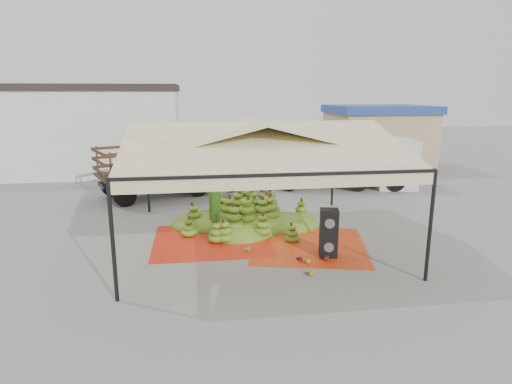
{
  "coord_description": "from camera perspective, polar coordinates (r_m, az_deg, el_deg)",
  "views": [
    {
      "loc": [
        -2.03,
        -13.88,
        4.93
      ],
      "look_at": [
        0.2,
        1.5,
        1.3
      ],
      "focal_mm": 30.0,
      "sensor_mm": 36.0,
      "label": 1
    }
  ],
  "objects": [
    {
      "name": "hand_yellow_a",
      "position": [
        12.04,
        6.8,
        -10.53
      ],
      "size": [
        0.52,
        0.43,
        0.22
      ],
      "primitive_type": "ellipsoid",
      "rotation": [
        0.0,
        0.0,
        0.07
      ],
      "color": "#BD8E25",
      "rests_on": "ground"
    },
    {
      "name": "building_white",
      "position": [
        29.08,
        -24.36,
        7.62
      ],
      "size": [
        14.3,
        6.3,
        5.4
      ],
      "color": "silver",
      "rests_on": "ground"
    },
    {
      "name": "hand_yellow_b",
      "position": [
        12.82,
        6.53,
        -9.09
      ],
      "size": [
        0.43,
        0.35,
        0.19
      ],
      "primitive_type": "ellipsoid",
      "rotation": [
        0.0,
        0.0,
        0.01
      ],
      "color": "gold",
      "rests_on": "ground"
    },
    {
      "name": "vendor",
      "position": [
        17.82,
        -4.59,
        -0.05
      ],
      "size": [
        0.73,
        0.59,
        1.75
      ],
      "primitive_type": "imported",
      "rotation": [
        0.0,
        0.0,
        2.84
      ],
      "color": "gray",
      "rests_on": "ground"
    },
    {
      "name": "hanging_bunches",
      "position": [
        15.62,
        0.19,
        4.64
      ],
      "size": [
        3.24,
        0.24,
        0.2
      ],
      "color": "#407217",
      "rests_on": "ground"
    },
    {
      "name": "hand_red_b",
      "position": [
        13.14,
        8.88,
        -8.54
      ],
      "size": [
        0.53,
        0.45,
        0.22
      ],
      "primitive_type": "ellipsoid",
      "rotation": [
        0.0,
        0.0,
        -0.13
      ],
      "color": "#562413",
      "rests_on": "ground"
    },
    {
      "name": "tarp_right",
      "position": [
        14.33,
        7.06,
        -7.05
      ],
      "size": [
        4.42,
        4.56,
        0.01
      ],
      "primitive_type": "cube",
      "rotation": [
        0.0,
        0.0,
        -0.23
      ],
      "color": "#CC4613",
      "rests_on": "ground"
    },
    {
      "name": "truck_right",
      "position": [
        23.2,
        12.26,
        4.5
      ],
      "size": [
        7.69,
        3.64,
        2.54
      ],
      "rotation": [
        0.0,
        0.0,
        -0.16
      ],
      "color": "#4E351A",
      "rests_on": "ground"
    },
    {
      "name": "hand_red_a",
      "position": [
        12.99,
        5.56,
        -8.79
      ],
      "size": [
        0.43,
        0.37,
        0.18
      ],
      "primitive_type": "ellipsoid",
      "rotation": [
        0.0,
        0.0,
        0.14
      ],
      "color": "#5D1815",
      "rests_on": "ground"
    },
    {
      "name": "banana_heap",
      "position": [
        16.12,
        -1.1,
        -2.35
      ],
      "size": [
        6.87,
        6.16,
        1.24
      ],
      "primitive_type": "ellipsoid",
      "rotation": [
        0.0,
        0.0,
        0.27
      ],
      "color": "#507017",
      "rests_on": "ground"
    },
    {
      "name": "ground",
      "position": [
        14.87,
        0.07,
        -6.22
      ],
      "size": [
        90.0,
        90.0,
        0.0
      ],
      "primitive_type": "plane",
      "color": "slate",
      "rests_on": "ground"
    },
    {
      "name": "banana_leaves",
      "position": [
        14.77,
        -4.96,
        -6.4
      ],
      "size": [
        0.96,
        1.36,
        3.7
      ],
      "primitive_type": null,
      "color": "#2C7C21",
      "rests_on": "ground"
    },
    {
      "name": "tarp_left",
      "position": [
        14.75,
        -5.93,
        -6.42
      ],
      "size": [
        3.9,
        3.71,
        0.01
      ],
      "primitive_type": "cube",
      "rotation": [
        0.0,
        0.0,
        0.0
      ],
      "color": "red",
      "rests_on": "ground"
    },
    {
      "name": "hand_green",
      "position": [
        13.75,
        -1.37,
        -7.41
      ],
      "size": [
        0.59,
        0.57,
        0.21
      ],
      "primitive_type": "ellipsoid",
      "rotation": [
        0.0,
        0.0,
        -0.63
      ],
      "color": "#356E17",
      "rests_on": "ground"
    },
    {
      "name": "building_tan",
      "position": [
        29.59,
        15.91,
        7.11
      ],
      "size": [
        6.3,
        5.3,
        4.1
      ],
      "color": "tan",
      "rests_on": "ground"
    },
    {
      "name": "speaker_stack",
      "position": [
        13.26,
        9.67,
        -5.41
      ],
      "size": [
        0.63,
        0.58,
        1.5
      ],
      "rotation": [
        0.0,
        0.0,
        -0.22
      ],
      "color": "black",
      "rests_on": "ground"
    },
    {
      "name": "truck_left",
      "position": [
        21.57,
        -9.88,
        3.94
      ],
      "size": [
        7.71,
        5.28,
        2.52
      ],
      "rotation": [
        0.0,
        0.0,
        0.42
      ],
      "color": "#472A17",
      "rests_on": "ground"
    },
    {
      "name": "canopy_tent",
      "position": [
        14.12,
        0.07,
        6.52
      ],
      "size": [
        8.1,
        8.1,
        4.0
      ],
      "color": "black",
      "rests_on": "ground"
    }
  ]
}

